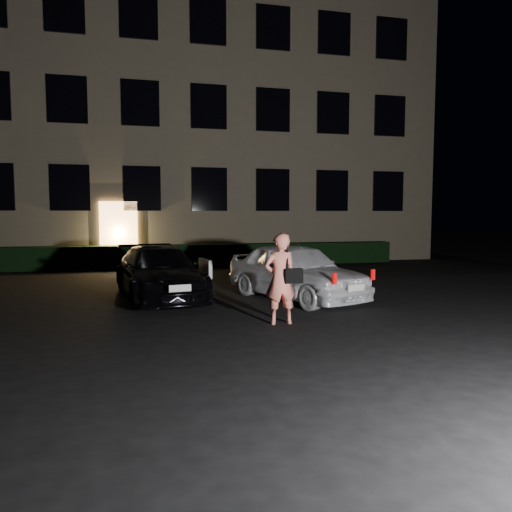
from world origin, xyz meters
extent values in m
plane|color=black|center=(0.00, 0.00, 0.00)|extent=(80.00, 80.00, 0.00)
cube|color=#6D634E|center=(0.00, 15.00, 6.00)|extent=(20.00, 8.00, 12.00)
cube|color=#F7B163|center=(-3.50, 10.94, 1.25)|extent=(1.40, 0.10, 2.50)
cube|color=black|center=(-5.20, 10.94, 3.00)|extent=(1.40, 0.10, 1.70)
cube|color=black|center=(-2.60, 10.94, 3.00)|extent=(1.40, 0.10, 1.70)
cube|color=black|center=(0.00, 10.94, 3.00)|extent=(1.40, 0.10, 1.70)
cube|color=black|center=(2.60, 10.94, 3.00)|extent=(1.40, 0.10, 1.70)
cube|color=black|center=(5.20, 10.94, 3.00)|extent=(1.40, 0.10, 1.70)
cube|color=black|center=(7.80, 10.94, 3.00)|extent=(1.40, 0.10, 1.70)
cube|color=black|center=(-5.20, 10.94, 6.20)|extent=(1.40, 0.10, 1.70)
cube|color=black|center=(-2.60, 10.94, 6.20)|extent=(1.40, 0.10, 1.70)
cube|color=black|center=(0.00, 10.94, 6.20)|extent=(1.40, 0.10, 1.70)
cube|color=black|center=(2.60, 10.94, 6.20)|extent=(1.40, 0.10, 1.70)
cube|color=black|center=(5.20, 10.94, 6.20)|extent=(1.40, 0.10, 1.70)
cube|color=black|center=(7.80, 10.94, 6.20)|extent=(1.40, 0.10, 1.70)
cube|color=black|center=(-5.20, 10.94, 9.40)|extent=(1.40, 0.10, 1.70)
cube|color=black|center=(-2.60, 10.94, 9.40)|extent=(1.40, 0.10, 1.70)
cube|color=black|center=(0.00, 10.94, 9.40)|extent=(1.40, 0.10, 1.70)
cube|color=black|center=(2.60, 10.94, 9.40)|extent=(1.40, 0.10, 1.70)
cube|color=black|center=(5.20, 10.94, 9.40)|extent=(1.40, 0.10, 1.70)
cube|color=black|center=(7.80, 10.94, 9.40)|extent=(1.40, 0.10, 1.70)
cube|color=black|center=(0.00, 10.50, 0.42)|extent=(15.00, 0.70, 0.85)
imported|color=black|center=(-2.39, 3.52, 0.62)|extent=(2.31, 4.49, 1.25)
cube|color=white|center=(-1.35, 2.87, 0.77)|extent=(0.20, 0.89, 0.42)
cube|color=silver|center=(-2.09, 1.32, 0.54)|extent=(0.46, 0.10, 0.14)
imported|color=white|center=(0.78, 2.52, 0.68)|extent=(2.95, 4.31, 1.36)
cube|color=red|center=(0.94, 0.53, 0.74)|extent=(0.10, 0.08, 0.23)
cube|color=red|center=(2.00, 0.94, 0.74)|extent=(0.10, 0.08, 0.23)
cube|color=silver|center=(1.49, 0.69, 0.52)|extent=(0.44, 0.20, 0.13)
imported|color=#FB826D|center=(-0.36, 0.02, 0.85)|extent=(0.64, 0.44, 1.69)
cube|color=black|center=(-0.15, -0.08, 0.91)|extent=(0.35, 0.17, 0.27)
cube|color=black|center=(-0.26, -0.05, 1.29)|extent=(0.04, 0.06, 0.53)
camera|label=1|loc=(-3.02, -8.77, 2.06)|focal=35.00mm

